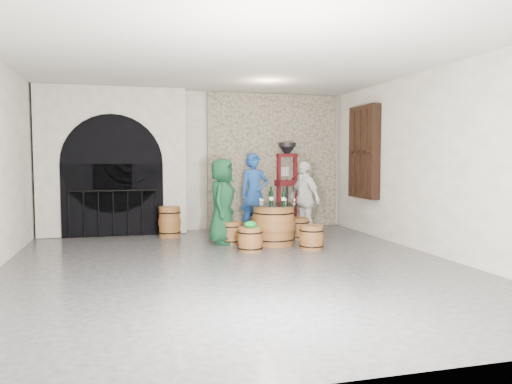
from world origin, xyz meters
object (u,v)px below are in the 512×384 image
object	(u,v)px
barrel_stool_right	(298,228)
corking_press	(287,179)
barrel_stool_far	(260,227)
wine_bottle_right	(271,197)
wine_bottle_left	(271,197)
wine_bottle_center	(283,197)
barrel_stool_left	(231,233)
barrel_stool_near_right	(312,237)
person_white	(304,199)
barrel_table	(274,224)
side_barrel	(170,222)
person_green	(222,201)
person_blue	(254,194)
barrel_stool_near_left	(250,239)

from	to	relation	value
barrel_stool_right	corking_press	bearing A→B (deg)	82.20
barrel_stool_far	corking_press	bearing A→B (deg)	46.82
barrel_stool_right	wine_bottle_right	xyz separation A→B (m)	(-0.70, -0.34, 0.70)
wine_bottle_left	barrel_stool_far	bearing A→B (deg)	90.33
wine_bottle_center	wine_bottle_right	bearing A→B (deg)	127.72
barrel_stool_far	barrel_stool_left	bearing A→B (deg)	-143.66
barrel_stool_near_right	wine_bottle_right	size ratio (longest dim) A/B	1.42
person_white	corking_press	world-z (taller)	corking_press
barrel_table	barrel_stool_left	world-z (taller)	barrel_table
side_barrel	corking_press	bearing A→B (deg)	7.62
barrel_table	corking_press	xyz separation A→B (m)	(0.86, 1.79, 0.79)
barrel_stool_near_right	person_green	size ratio (longest dim) A/B	0.28
barrel_stool_right	person_blue	bearing A→B (deg)	133.18
barrel_table	person_blue	distance (m)	1.37
person_green	person_white	size ratio (longest dim) A/B	1.03
barrel_table	person_white	distance (m)	1.13
barrel_stool_far	person_blue	distance (m)	0.80
barrel_stool_near_right	barrel_stool_near_left	xyz separation A→B (m)	(-1.14, 0.07, 0.00)
person_white	side_barrel	size ratio (longest dim) A/B	2.50
barrel_stool_right	wine_bottle_left	size ratio (longest dim) A/B	1.42
corking_press	side_barrel	bearing A→B (deg)	178.29
barrel_stool_left	person_green	distance (m)	0.64
barrel_stool_right	wine_bottle_left	distance (m)	1.09
person_green	wine_bottle_right	distance (m)	0.95
barrel_stool_right	barrel_stool_far	bearing A→B (deg)	154.09
barrel_stool_right	person_blue	distance (m)	1.27
person_green	person_white	bearing A→B (deg)	-56.92
person_white	wine_bottle_center	world-z (taller)	person_white
barrel_stool_far	side_barrel	world-z (taller)	side_barrel
wine_bottle_center	corking_press	size ratio (longest dim) A/B	0.16
wine_bottle_center	wine_bottle_right	world-z (taller)	same
person_blue	wine_bottle_left	distance (m)	1.23
barrel_stool_far	side_barrel	size ratio (longest dim) A/B	0.72
barrel_stool_near_right	wine_bottle_right	distance (m)	1.19
person_green	barrel_stool_right	bearing A→B (deg)	-60.36
person_green	wine_bottle_right	world-z (taller)	person_green
person_blue	barrel_stool_left	bearing A→B (deg)	-135.52
barrel_stool_near_right	person_green	distance (m)	1.88
barrel_stool_far	wine_bottle_left	distance (m)	1.06
barrel_stool_near_left	person_green	bearing A→B (deg)	110.07
barrel_stool_right	wine_bottle_center	bearing A→B (deg)	-131.67
barrel_stool_near_left	corking_press	xyz separation A→B (m)	(1.47, 2.37, 0.96)
side_barrel	person_white	bearing A→B (deg)	-16.61
wine_bottle_left	barrel_stool_right	bearing A→B (deg)	31.58
barrel_stool_far	person_white	bearing A→B (deg)	-14.06
barrel_stool_left	wine_bottle_right	world-z (taller)	wine_bottle_right
person_green	barrel_stool_near_right	bearing A→B (deg)	-99.14
wine_bottle_left	side_barrel	xyz separation A→B (m)	(-1.84, 1.38, -0.60)
barrel_stool_right	person_green	distance (m)	1.75
barrel_stool_near_left	corking_press	distance (m)	2.95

